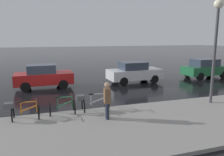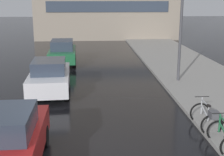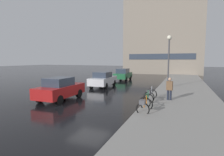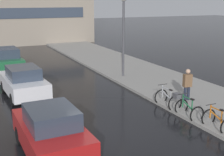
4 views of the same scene
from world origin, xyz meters
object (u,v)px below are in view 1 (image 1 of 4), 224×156
(bicycle_nearest, at_px, (22,111))
(car_white, at_px, (134,72))
(car_red, at_px, (43,76))
(streetlamp, at_px, (216,32))
(bicycle_third, at_px, (92,103))
(bicycle_second, at_px, (62,108))
(pedestrian, at_px, (107,100))
(car_green, at_px, (205,68))

(bicycle_nearest, xyz_separation_m, car_white, (-5.96, 7.61, 0.33))
(bicycle_nearest, distance_m, car_red, 6.30)
(car_white, distance_m, streetlamp, 7.23)
(bicycle_third, bearing_deg, bicycle_nearest, -86.04)
(bicycle_nearest, height_order, car_white, car_white)
(bicycle_nearest, xyz_separation_m, bicycle_second, (-0.19, 1.63, -0.09))
(bicycle_third, bearing_deg, car_white, 141.16)
(bicycle_second, distance_m, car_white, 8.32)
(bicycle_second, xyz_separation_m, bicycle_third, (-0.02, 1.35, 0.10))
(bicycle_nearest, distance_m, pedestrian, 3.52)
(car_red, xyz_separation_m, streetlamp, (6.72, 8.12, 2.90))
(bicycle_third, relative_size, car_red, 0.37)
(car_green, height_order, streetlamp, streetlamp)
(bicycle_third, height_order, streetlamp, streetlamp)
(car_white, distance_m, pedestrian, 8.19)
(bicycle_nearest, xyz_separation_m, bicycle_third, (-0.21, 2.98, 0.01))
(car_white, bearing_deg, bicycle_second, -46.01)
(bicycle_second, bearing_deg, pedestrian, 54.46)
(car_red, bearing_deg, car_white, 87.73)
(bicycle_third, xyz_separation_m, pedestrian, (1.24, 0.36, 0.45))
(car_red, distance_m, car_green, 13.32)
(car_green, relative_size, pedestrian, 2.44)
(car_white, height_order, streetlamp, streetlamp)
(car_green, bearing_deg, bicycle_second, -65.46)
(bicycle_third, distance_m, pedestrian, 1.37)
(bicycle_third, bearing_deg, streetlamp, 83.44)
(pedestrian, bearing_deg, bicycle_second, -125.54)
(car_green, bearing_deg, pedestrian, -57.41)
(bicycle_second, height_order, pedestrian, pedestrian)
(streetlamp, bearing_deg, car_white, -167.23)
(car_green, distance_m, streetlamp, 8.77)
(car_green, bearing_deg, bicycle_nearest, -67.35)
(bicycle_second, distance_m, bicycle_third, 1.35)
(bicycle_nearest, bearing_deg, car_green, 112.65)
(car_red, relative_size, car_green, 0.95)
(bicycle_second, bearing_deg, car_red, -173.52)
(car_red, distance_m, streetlamp, 10.93)
(bicycle_nearest, relative_size, car_white, 0.31)
(car_red, bearing_deg, streetlamp, 50.42)
(car_white, distance_m, car_green, 6.65)
(bicycle_nearest, height_order, bicycle_third, bicycle_third)
(bicycle_nearest, distance_m, car_white, 9.67)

